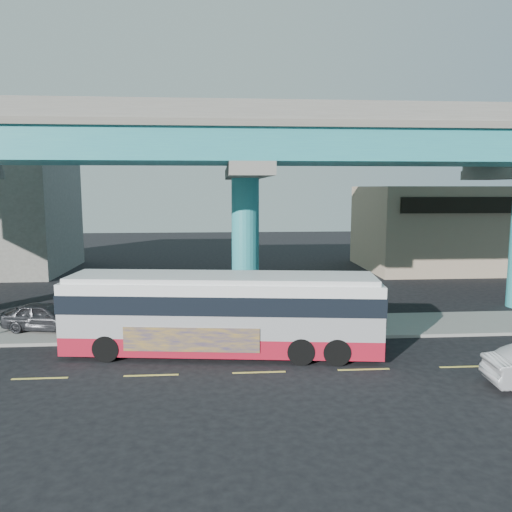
{
  "coord_description": "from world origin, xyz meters",
  "views": [
    {
      "loc": [
        -1.46,
        -18.17,
        6.86
      ],
      "look_at": [
        0.21,
        4.0,
        3.83
      ],
      "focal_mm": 35.0,
      "sensor_mm": 36.0,
      "label": 1
    }
  ],
  "objects": [
    {
      "name": "ground",
      "position": [
        0.0,
        0.0,
        0.0
      ],
      "size": [
        120.0,
        120.0,
        0.0
      ],
      "primitive_type": "plane",
      "color": "black",
      "rests_on": "ground"
    },
    {
      "name": "sidewalk",
      "position": [
        0.0,
        5.5,
        0.07
      ],
      "size": [
        70.0,
        4.0,
        0.15
      ],
      "primitive_type": "cube",
      "color": "gray",
      "rests_on": "ground"
    },
    {
      "name": "lane_markings",
      "position": [
        -0.0,
        -0.3,
        0.01
      ],
      "size": [
        58.0,
        0.12,
        0.01
      ],
      "color": "#D8C64C",
      "rests_on": "ground"
    },
    {
      "name": "viaduct",
      "position": [
        -0.0,
        9.11,
        9.14
      ],
      "size": [
        52.0,
        12.4,
        11.7
      ],
      "color": "teal",
      "rests_on": "ground"
    },
    {
      "name": "building_beige",
      "position": [
        18.0,
        22.98,
        3.51
      ],
      "size": [
        14.0,
        10.23,
        7.0
      ],
      "color": "tan",
      "rests_on": "ground"
    },
    {
      "name": "transit_bus",
      "position": [
        -1.33,
        2.03,
        1.82
      ],
      "size": [
        13.18,
        4.35,
        3.33
      ],
      "rotation": [
        0.0,
        0.0,
        -0.12
      ],
      "color": "#A41327",
      "rests_on": "ground"
    },
    {
      "name": "parked_car",
      "position": [
        -9.72,
        5.57,
        0.82
      ],
      "size": [
        3.04,
        4.52,
        1.34
      ],
      "primitive_type": "imported",
      "rotation": [
        0.0,
        0.0,
        1.38
      ],
      "color": "#2D2E32",
      "rests_on": "sidewalk"
    },
    {
      "name": "stop_sign",
      "position": [
        5.25,
        4.18,
        1.76
      ],
      "size": [
        0.63,
        0.32,
        2.26
      ],
      "rotation": [
        0.0,
        0.0,
        0.05
      ],
      "color": "gray",
      "rests_on": "sidewalk"
    }
  ]
}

